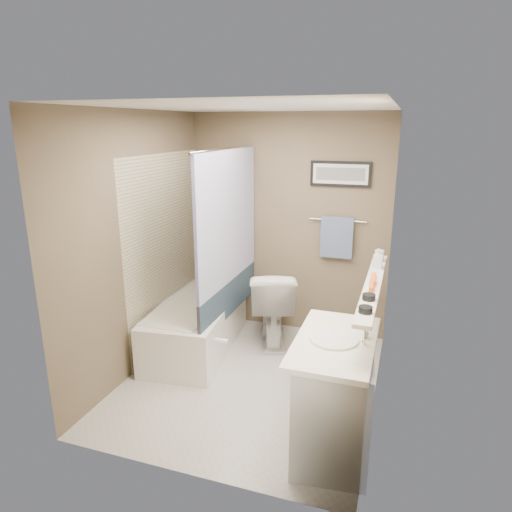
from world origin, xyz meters
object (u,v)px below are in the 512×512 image
(candle_bowl_near, at_px, (365,310))
(glass_jar, at_px, (379,256))
(bathtub, at_px, (197,325))
(toilet, at_px, (272,305))
(vanity, at_px, (334,396))
(hair_brush_back, at_px, (374,279))
(candle_bowl_far, at_px, (369,297))
(soap_bottle, at_px, (378,259))
(hair_brush_front, at_px, (372,285))

(candle_bowl_near, xyz_separation_m, glass_jar, (0.00, 1.19, 0.03))
(bathtub, bearing_deg, toilet, 22.97)
(vanity, distance_m, glass_jar, 1.33)
(hair_brush_back, height_order, glass_jar, glass_jar)
(hair_brush_back, bearing_deg, vanity, -109.60)
(candle_bowl_near, distance_m, hair_brush_back, 0.63)
(bathtub, bearing_deg, vanity, -40.37)
(vanity, distance_m, candle_bowl_far, 0.77)
(hair_brush_back, relative_size, glass_jar, 2.20)
(candle_bowl_far, distance_m, hair_brush_back, 0.40)
(toilet, height_order, hair_brush_back, hair_brush_back)
(candle_bowl_near, relative_size, soap_bottle, 0.55)
(hair_brush_front, height_order, hair_brush_back, same)
(vanity, height_order, hair_brush_back, hair_brush_back)
(hair_brush_front, bearing_deg, vanity, -117.19)
(vanity, xyz_separation_m, hair_brush_front, (0.19, 0.36, 0.74))
(toilet, xyz_separation_m, vanity, (0.90, -1.47, -0.01))
(bathtub, distance_m, hair_brush_back, 2.07)
(hair_brush_back, distance_m, soap_bottle, 0.37)
(bathtub, relative_size, candle_bowl_far, 16.67)
(soap_bottle, bearing_deg, toilet, 151.52)
(toilet, xyz_separation_m, candle_bowl_near, (1.09, -1.58, 0.72))
(toilet, bearing_deg, bathtub, 10.98)
(bathtub, bearing_deg, hair_brush_back, -23.75)
(vanity, bearing_deg, glass_jar, 74.68)
(candle_bowl_far, xyz_separation_m, glass_jar, (0.00, 0.96, 0.03))
(toilet, height_order, glass_jar, glass_jar)
(bathtub, relative_size, hair_brush_front, 6.82)
(vanity, bearing_deg, bathtub, 140.58)
(toilet, xyz_separation_m, hair_brush_back, (1.09, -0.95, 0.73))
(candle_bowl_far, bearing_deg, glass_jar, 90.00)
(hair_brush_front, bearing_deg, bathtub, 158.23)
(glass_jar, distance_m, soap_bottle, 0.20)
(candle_bowl_far, relative_size, soap_bottle, 0.55)
(toilet, relative_size, vanity, 0.91)
(hair_brush_front, xyz_separation_m, hair_brush_back, (0.00, 0.16, 0.00))
(bathtub, height_order, candle_bowl_near, candle_bowl_near)
(bathtub, height_order, hair_brush_front, hair_brush_front)
(candle_bowl_far, xyz_separation_m, hair_brush_back, (0.00, 0.40, 0.00))
(hair_brush_back, height_order, soap_bottle, soap_bottle)
(bathtub, distance_m, soap_bottle, 2.03)
(glass_jar, bearing_deg, soap_bottle, -90.00)
(toilet, bearing_deg, hair_brush_back, 120.30)
(vanity, distance_m, hair_brush_front, 0.84)
(vanity, bearing_deg, candle_bowl_near, -36.20)
(soap_bottle, bearing_deg, bathtub, 173.84)
(toilet, distance_m, glass_jar, 1.38)
(vanity, xyz_separation_m, candle_bowl_far, (0.19, 0.12, 0.73))
(hair_brush_front, bearing_deg, toilet, 134.39)
(hair_brush_back, xyz_separation_m, soap_bottle, (0.00, 0.36, 0.06))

